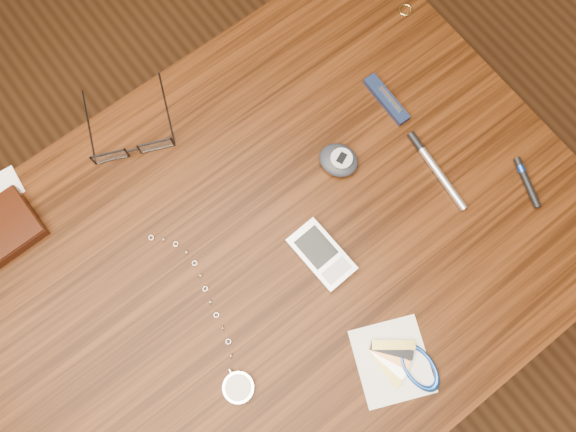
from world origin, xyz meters
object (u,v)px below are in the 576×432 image
at_px(desk, 260,274).
at_px(pocket_watch, 236,382).
at_px(pocket_knife, 387,99).
at_px(eyeglasses, 132,147).
at_px(pda_phone, 321,255).
at_px(notepad_keys, 405,363).
at_px(silver_pen, 433,165).
at_px(pedometer, 339,160).

relative_size(desk, pocket_watch, 3.55).
bearing_deg(pocket_knife, eyeglasses, 154.46).
bearing_deg(eyeglasses, pocket_watch, -101.68).
height_order(desk, pda_phone, pda_phone).
xyz_separation_m(desk, eyeglasses, (-0.04, 0.26, 0.11)).
bearing_deg(notepad_keys, pocket_knife, 53.63).
height_order(notepad_keys, pocket_knife, pocket_knife).
height_order(eyeglasses, silver_pen, eyeglasses).
relative_size(eyeglasses, pedometer, 2.19).
distance_m(eyeglasses, pedometer, 0.32).
height_order(pocket_watch, silver_pen, same).
relative_size(pocket_knife, silver_pen, 0.66).
bearing_deg(pedometer, pocket_watch, -152.08).
distance_m(notepad_keys, pocket_knife, 0.41).
bearing_deg(desk, pocket_watch, -136.03).
distance_m(pedometer, pocket_knife, 0.13).
xyz_separation_m(pocket_watch, pda_phone, (0.21, 0.07, 0.00)).
xyz_separation_m(desk, pda_phone, (0.08, -0.05, 0.11)).
height_order(desk, eyeglasses, eyeglasses).
height_order(pocket_watch, pocket_knife, same).
height_order(eyeglasses, pocket_knife, eyeglasses).
xyz_separation_m(pocket_watch, pedometer, (0.32, 0.17, 0.01)).
bearing_deg(silver_pen, pocket_knife, 83.40).
distance_m(pocket_watch, pedometer, 0.36).
bearing_deg(pocket_watch, notepad_keys, -31.41).
bearing_deg(notepad_keys, eyeglasses, 103.96).
distance_m(pocket_knife, silver_pen, 0.13).
bearing_deg(desk, pda_phone, -30.70).
distance_m(desk, notepad_keys, 0.28).
height_order(eyeglasses, pedometer, eyeglasses).
distance_m(eyeglasses, pocket_knife, 0.41).
bearing_deg(pedometer, desk, -165.61).
xyz_separation_m(eyeglasses, notepad_keys, (0.13, -0.51, -0.01)).
xyz_separation_m(notepad_keys, silver_pen, (0.23, 0.20, 0.00)).
xyz_separation_m(eyeglasses, pedometer, (0.24, -0.21, -0.00)).
relative_size(eyeglasses, pocket_watch, 0.61).
xyz_separation_m(desk, pocket_knife, (0.32, 0.09, 0.11)).
xyz_separation_m(eyeglasses, pocket_knife, (0.37, -0.18, -0.01)).
height_order(pedometer, pocket_knife, pedometer).
distance_m(desk, pedometer, 0.23).
height_order(desk, silver_pen, silver_pen).
height_order(eyeglasses, pocket_watch, eyeglasses).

